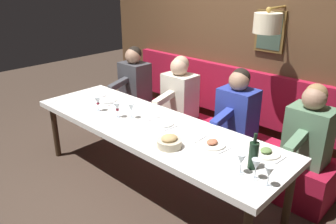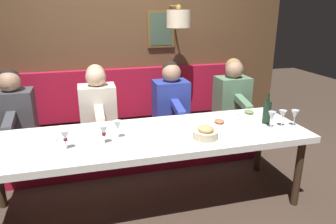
# 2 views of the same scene
# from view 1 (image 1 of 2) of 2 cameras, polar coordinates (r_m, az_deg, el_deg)

# --- Properties ---
(ground_plane) EXTENTS (12.00, 12.00, 0.00)m
(ground_plane) POSITION_cam_1_polar(r_m,az_deg,el_deg) (3.78, -2.76, -12.43)
(ground_plane) COLOR #423328
(dining_table) EXTENTS (0.90, 2.93, 0.74)m
(dining_table) POSITION_cam_1_polar(r_m,az_deg,el_deg) (3.44, -2.97, -3.05)
(dining_table) COLOR white
(dining_table) RESTS_ON ground_plane
(banquette_bench) EXTENTS (0.52, 3.13, 0.45)m
(banquette_bench) POSITION_cam_1_polar(r_m,az_deg,el_deg) (4.24, 5.90, -4.89)
(banquette_bench) COLOR maroon
(banquette_bench) RESTS_ON ground_plane
(back_wall_panel) EXTENTS (0.59, 4.33, 2.90)m
(back_wall_panel) POSITION_cam_1_polar(r_m,az_deg,el_deg) (4.32, 11.36, 11.28)
(back_wall_panel) COLOR brown
(back_wall_panel) RESTS_ON ground_plane
(diner_nearest) EXTENTS (0.60, 0.40, 0.79)m
(diner_nearest) POSITION_cam_1_polar(r_m,az_deg,el_deg) (3.45, 22.92, -2.40)
(diner_nearest) COLOR #567A5B
(diner_nearest) RESTS_ON banquette_bench
(diner_near) EXTENTS (0.60, 0.40, 0.79)m
(diner_near) POSITION_cam_1_polar(r_m,az_deg,el_deg) (3.76, 11.71, 0.96)
(diner_near) COLOR #283893
(diner_near) RESTS_ON banquette_bench
(diner_middle) EXTENTS (0.60, 0.40, 0.79)m
(diner_middle) POSITION_cam_1_polar(r_m,az_deg,el_deg) (4.24, 1.96, 3.85)
(diner_middle) COLOR beige
(diner_middle) RESTS_ON banquette_bench
(diner_far) EXTENTS (0.60, 0.40, 0.79)m
(diner_far) POSITION_cam_1_polar(r_m,az_deg,el_deg) (4.82, -5.74, 6.04)
(diner_far) COLOR #3D3D42
(diner_far) RESTS_ON banquette_bench
(place_setting_0) EXTENTS (0.24, 0.32, 0.01)m
(place_setting_0) POSITION_cam_1_polar(r_m,az_deg,el_deg) (4.12, -10.45, 1.95)
(place_setting_0) COLOR silver
(place_setting_0) RESTS_ON dining_table
(place_setting_1) EXTENTS (0.24, 0.32, 0.05)m
(place_setting_1) POSITION_cam_1_polar(r_m,az_deg,el_deg) (3.03, 7.51, -5.36)
(place_setting_1) COLOR silver
(place_setting_1) RESTS_ON dining_table
(place_setting_2) EXTENTS (0.24, 0.31, 0.05)m
(place_setting_2) POSITION_cam_1_polar(r_m,az_deg,el_deg) (2.99, 16.28, -6.58)
(place_setting_2) COLOR silver
(place_setting_2) RESTS_ON dining_table
(place_setting_3) EXTENTS (0.24, 0.32, 0.01)m
(place_setting_3) POSITION_cam_1_polar(r_m,az_deg,el_deg) (3.43, -0.97, -1.87)
(place_setting_3) COLOR white
(place_setting_3) RESTS_ON dining_table
(wine_glass_0) EXTENTS (0.07, 0.07, 0.16)m
(wine_glass_0) POSITION_cam_1_polar(r_m,az_deg,el_deg) (2.51, 16.77, -9.76)
(wine_glass_0) COLOR silver
(wine_glass_0) RESTS_ON dining_table
(wine_glass_1) EXTENTS (0.07, 0.07, 0.16)m
(wine_glass_1) POSITION_cam_1_polar(r_m,az_deg,el_deg) (3.59, -8.62, 0.82)
(wine_glass_1) COLOR silver
(wine_glass_1) RESTS_ON dining_table
(wine_glass_2) EXTENTS (0.07, 0.07, 0.16)m
(wine_glass_2) POSITION_cam_1_polar(r_m,az_deg,el_deg) (3.80, -11.84, 1.83)
(wine_glass_2) COLOR silver
(wine_glass_2) RESTS_ON dining_table
(wine_glass_3) EXTENTS (0.07, 0.07, 0.16)m
(wine_glass_3) POSITION_cam_1_polar(r_m,az_deg,el_deg) (2.62, 12.32, -7.92)
(wine_glass_3) COLOR silver
(wine_glass_3) RESTS_ON dining_table
(wine_glass_4) EXTENTS (0.07, 0.07, 0.16)m
(wine_glass_4) POSITION_cam_1_polar(r_m,az_deg,el_deg) (2.58, 14.72, -8.70)
(wine_glass_4) COLOR silver
(wine_glass_4) RESTS_ON dining_table
(wine_glass_5) EXTENTS (0.07, 0.07, 0.16)m
(wine_glass_5) POSITION_cam_1_polar(r_m,az_deg,el_deg) (3.55, -6.26, 0.71)
(wine_glass_5) COLOR silver
(wine_glass_5) RESTS_ON dining_table
(wine_bottle) EXTENTS (0.08, 0.08, 0.30)m
(wine_bottle) POSITION_cam_1_polar(r_m,az_deg,el_deg) (2.71, 14.30, -7.06)
(wine_bottle) COLOR black
(wine_bottle) RESTS_ON dining_table
(bread_bowl) EXTENTS (0.22, 0.22, 0.12)m
(bread_bowl) POSITION_cam_1_polar(r_m,az_deg,el_deg) (2.96, 0.23, -5.10)
(bread_bowl) COLOR beige
(bread_bowl) RESTS_ON dining_table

